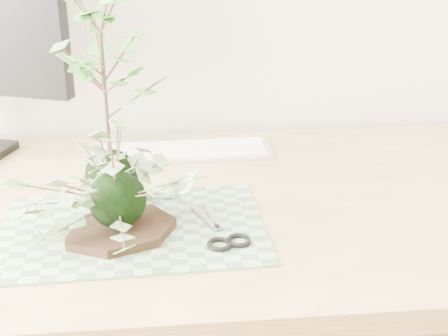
{
  "coord_description": "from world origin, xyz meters",
  "views": [
    {
      "loc": [
        -0.09,
        0.24,
        1.23
      ],
      "look_at": [
        0.0,
        1.14,
        0.84
      ],
      "focal_mm": 50.0,
      "sensor_mm": 36.0,
      "label": 1
    }
  ],
  "objects_px": {
    "desk": "(182,244)",
    "keyboard": "(180,151)",
    "maple_kokedama": "(101,48)",
    "ivy_kokedama": "(116,175)"
  },
  "relations": [
    {
      "from": "ivy_kokedama",
      "to": "keyboard",
      "type": "height_order",
      "value": "ivy_kokedama"
    },
    {
      "from": "desk",
      "to": "maple_kokedama",
      "type": "xyz_separation_m",
      "value": [
        -0.12,
        0.02,
        0.36
      ]
    },
    {
      "from": "desk",
      "to": "keyboard",
      "type": "height_order",
      "value": "keyboard"
    },
    {
      "from": "ivy_kokedama",
      "to": "maple_kokedama",
      "type": "bearing_deg",
      "value": 98.18
    },
    {
      "from": "desk",
      "to": "maple_kokedama",
      "type": "bearing_deg",
      "value": 170.91
    },
    {
      "from": "ivy_kokedama",
      "to": "maple_kokedama",
      "type": "xyz_separation_m",
      "value": [
        -0.02,
        0.13,
        0.17
      ]
    },
    {
      "from": "desk",
      "to": "maple_kokedama",
      "type": "height_order",
      "value": "maple_kokedama"
    },
    {
      "from": "desk",
      "to": "ivy_kokedama",
      "type": "xyz_separation_m",
      "value": [
        -0.1,
        -0.11,
        0.19
      ]
    },
    {
      "from": "ivy_kokedama",
      "to": "keyboard",
      "type": "distance_m",
      "value": 0.37
    },
    {
      "from": "ivy_kokedama",
      "to": "keyboard",
      "type": "xyz_separation_m",
      "value": [
        0.11,
        0.34,
        -0.1
      ]
    }
  ]
}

